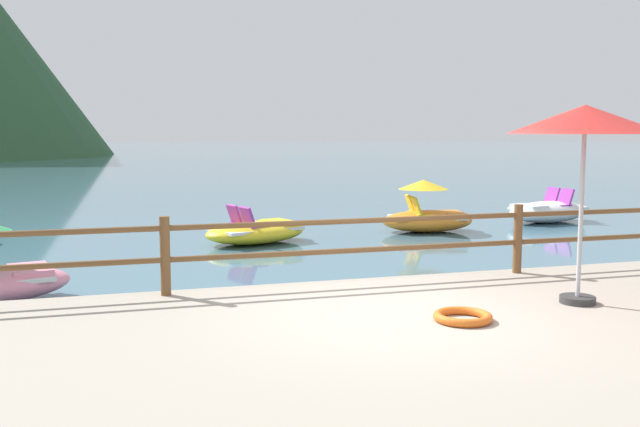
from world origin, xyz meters
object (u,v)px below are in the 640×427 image
object	(u,v)px
life_ring	(463,317)
pedal_boat_3	(427,214)
beach_umbrella	(585,122)
pedal_boat_4	(256,231)
pedal_boat_2	(548,211)

from	to	relation	value
life_ring	pedal_boat_3	world-z (taller)	pedal_boat_3
beach_umbrella	pedal_boat_4	bearing A→B (deg)	105.27
life_ring	pedal_boat_3	size ratio (longest dim) A/B	0.27
pedal_boat_2	pedal_boat_3	size ratio (longest dim) A/B	1.13
beach_umbrella	pedal_boat_3	world-z (taller)	beach_umbrella
pedal_boat_2	pedal_boat_4	world-z (taller)	pedal_boat_2
beach_umbrella	pedal_boat_2	distance (m)	10.92
life_ring	pedal_boat_2	distance (m)	11.91
pedal_boat_4	life_ring	bearing A→B (deg)	-86.39
beach_umbrella	life_ring	world-z (taller)	beach_umbrella
pedal_boat_4	pedal_boat_3	bearing A→B (deg)	7.33
beach_umbrella	life_ring	xyz separation A→B (m)	(-1.62, -0.32, -2.00)
beach_umbrella	pedal_boat_2	xyz separation A→B (m)	(5.75, 9.03, -2.16)
pedal_boat_2	pedal_boat_3	distance (m)	3.77
beach_umbrella	pedal_boat_3	bearing A→B (deg)	76.30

